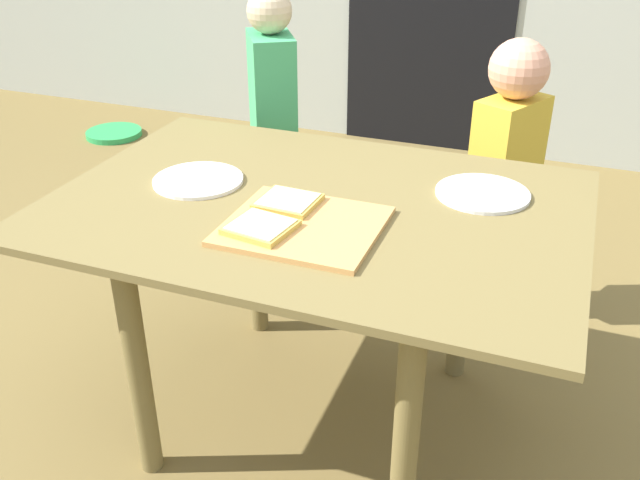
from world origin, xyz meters
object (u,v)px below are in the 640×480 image
object	(u,v)px
dining_table	(316,240)
pizza_slice_far_left	(288,202)
child_right	(506,162)
cutting_board	(303,226)
plate_white_right	(482,193)
child_left	(273,128)
plate_white_left	(198,180)
pizza_slice_near_left	(261,227)
garden_hose_coil	(114,133)

from	to	relation	value
dining_table	pizza_slice_far_left	distance (m)	0.15
pizza_slice_far_left	child_right	xyz separation A→B (m)	(0.43, 0.82, -0.15)
cutting_board	child_right	distance (m)	0.97
plate_white_right	child_left	bearing A→B (deg)	148.85
plate_white_right	child_left	size ratio (longest dim) A/B	0.22
pizza_slice_far_left	child_left	size ratio (longest dim) A/B	0.13
plate_white_right	child_right	world-z (taller)	child_right
pizza_slice_far_left	plate_white_left	bearing A→B (deg)	166.85
pizza_slice_near_left	pizza_slice_far_left	xyz separation A→B (m)	(0.01, 0.14, 0.00)
cutting_board	pizza_slice_far_left	world-z (taller)	pizza_slice_far_left
child_left	pizza_slice_near_left	bearing A→B (deg)	-67.36
pizza_slice_far_left	dining_table	bearing A→B (deg)	50.71
cutting_board	garden_hose_coil	world-z (taller)	cutting_board
pizza_slice_near_left	garden_hose_coil	distance (m)	2.86
plate_white_right	child_left	xyz separation A→B (m)	(-0.80, 0.49, -0.09)
child_left	child_right	xyz separation A→B (m)	(0.80, 0.08, -0.04)
pizza_slice_near_left	child_right	xyz separation A→B (m)	(0.44, 0.96, -0.15)
dining_table	cutting_board	bearing A→B (deg)	-80.18
plate_white_left	dining_table	bearing A→B (deg)	-1.33
plate_white_left	plate_white_right	bearing A→B (deg)	14.35
pizza_slice_far_left	plate_white_left	distance (m)	0.30
child_right	child_left	bearing A→B (deg)	-174.39
pizza_slice_far_left	child_right	size ratio (longest dim) A/B	0.15
cutting_board	pizza_slice_far_left	xyz separation A→B (m)	(-0.07, 0.08, 0.01)
cutting_board	child_right	xyz separation A→B (m)	(0.36, 0.90, -0.13)
cutting_board	pizza_slice_near_left	world-z (taller)	pizza_slice_near_left
child_left	child_right	world-z (taller)	child_left
cutting_board	garden_hose_coil	xyz separation A→B (m)	(-2.01, 1.93, -0.69)
dining_table	child_right	xyz separation A→B (m)	(0.38, 0.76, -0.02)
dining_table	child_left	world-z (taller)	child_left
plate_white_right	garden_hose_coil	size ratio (longest dim) A/B	0.74
cutting_board	plate_white_right	xyz separation A→B (m)	(0.36, 0.33, -0.00)
pizza_slice_near_left	plate_white_left	size ratio (longest dim) A/B	0.66
plate_white_left	child_right	bearing A→B (deg)	46.16
pizza_slice_far_left	plate_white_left	world-z (taller)	pizza_slice_far_left
pizza_slice_near_left	cutting_board	bearing A→B (deg)	39.10
plate_white_left	plate_white_right	size ratio (longest dim) A/B	1.00
cutting_board	child_left	distance (m)	0.94
child_left	garden_hose_coil	size ratio (longest dim) A/B	3.36
pizza_slice_near_left	pizza_slice_far_left	world-z (taller)	same
child_left	plate_white_right	bearing A→B (deg)	-31.15
child_right	garden_hose_coil	world-z (taller)	child_right
child_right	pizza_slice_near_left	bearing A→B (deg)	-114.44
cutting_board	plate_white_right	world-z (taller)	cutting_board
plate_white_left	child_right	size ratio (longest dim) A/B	0.25
cutting_board	plate_white_left	world-z (taller)	cutting_board
pizza_slice_far_left	child_right	distance (m)	0.93
plate_white_right	pizza_slice_near_left	bearing A→B (deg)	-137.78
cutting_board	pizza_slice_far_left	size ratio (longest dim) A/B	2.42
pizza_slice_near_left	pizza_slice_far_left	bearing A→B (deg)	87.84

